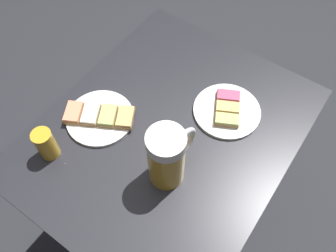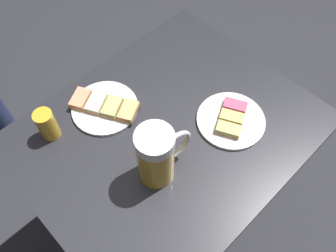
{
  "view_description": "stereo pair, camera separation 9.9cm",
  "coord_description": "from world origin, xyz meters",
  "px_view_note": "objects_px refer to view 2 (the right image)",
  "views": [
    {
      "loc": [
        -0.31,
        0.43,
        1.56
      ],
      "look_at": [
        0.0,
        0.0,
        0.73
      ],
      "focal_mm": 37.39,
      "sensor_mm": 36.0,
      "label": 1
    },
    {
      "loc": [
        -0.38,
        0.37,
        1.56
      ],
      "look_at": [
        0.0,
        0.0,
        0.73
      ],
      "focal_mm": 37.39,
      "sensor_mm": 36.0,
      "label": 2
    }
  ],
  "objects_px": {
    "plate_near": "(231,120)",
    "beer_mug": "(157,156)",
    "plate_far": "(105,107)",
    "beer_glass_small": "(47,125)"
  },
  "relations": [
    {
      "from": "plate_near",
      "to": "beer_glass_small",
      "type": "xyz_separation_m",
      "value": [
        0.33,
        0.4,
        0.04
      ]
    },
    {
      "from": "plate_near",
      "to": "beer_mug",
      "type": "xyz_separation_m",
      "value": [
        0.03,
        0.26,
        0.09
      ]
    },
    {
      "from": "plate_near",
      "to": "plate_far",
      "type": "distance_m",
      "value": 0.37
    },
    {
      "from": "plate_far",
      "to": "beer_glass_small",
      "type": "bearing_deg",
      "value": 77.33
    },
    {
      "from": "plate_far",
      "to": "beer_mug",
      "type": "xyz_separation_m",
      "value": [
        -0.26,
        0.03,
        0.08
      ]
    },
    {
      "from": "plate_near",
      "to": "beer_mug",
      "type": "relative_size",
      "value": 1.05
    },
    {
      "from": "beer_mug",
      "to": "beer_glass_small",
      "type": "bearing_deg",
      "value": 24.39
    },
    {
      "from": "beer_mug",
      "to": "plate_far",
      "type": "bearing_deg",
      "value": -6.25
    },
    {
      "from": "plate_far",
      "to": "beer_glass_small",
      "type": "xyz_separation_m",
      "value": [
        0.04,
        0.16,
        0.04
      ]
    },
    {
      "from": "plate_far",
      "to": "beer_glass_small",
      "type": "height_order",
      "value": "beer_glass_small"
    }
  ]
}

